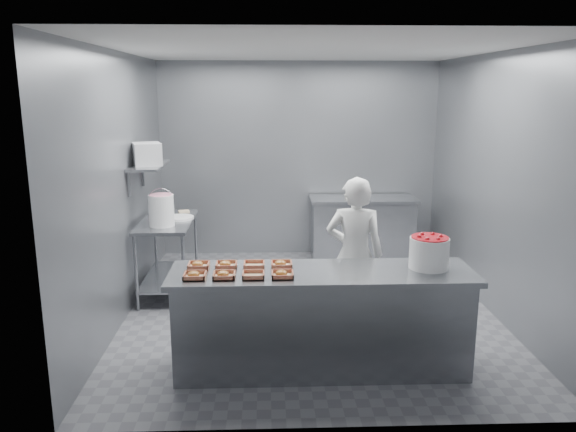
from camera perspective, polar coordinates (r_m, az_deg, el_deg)
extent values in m
plane|color=#4C4C51|center=(6.38, 2.18, -9.44)|extent=(4.50, 4.50, 0.00)
plane|color=white|center=(5.92, 2.42, 16.53)|extent=(4.50, 4.50, 0.00)
cube|color=slate|center=(8.21, 1.09, 5.72)|extent=(4.00, 0.04, 2.80)
cube|color=slate|center=(6.17, -16.59, 2.81)|extent=(0.04, 4.50, 2.80)
cube|color=slate|center=(6.46, 20.30, 2.98)|extent=(0.04, 4.50, 2.80)
cube|color=slate|center=(4.81, 3.47, -5.88)|extent=(2.60, 0.70, 0.05)
cube|color=slate|center=(4.98, 3.40, -10.79)|extent=(2.50, 0.64, 0.85)
cube|color=slate|center=(6.77, -12.21, -0.58)|extent=(0.60, 1.20, 0.04)
cube|color=slate|center=(6.96, -11.95, -6.04)|extent=(0.56, 1.15, 0.03)
cylinder|color=slate|center=(6.41, -15.18, -5.59)|extent=(0.04, 0.04, 0.88)
cylinder|color=slate|center=(6.32, -10.55, -5.63)|extent=(0.04, 0.04, 0.88)
cylinder|color=slate|center=(7.46, -13.29, -2.89)|extent=(0.04, 0.04, 0.88)
cylinder|color=slate|center=(7.38, -9.32, -2.89)|extent=(0.04, 0.04, 0.88)
cube|color=slate|center=(8.05, 7.62, 1.68)|extent=(1.50, 0.60, 0.05)
cube|color=slate|center=(8.15, 7.53, -1.42)|extent=(1.44, 0.55, 0.85)
cube|color=slate|center=(6.68, -13.92, 5.00)|extent=(0.35, 0.90, 0.03)
cube|color=tan|center=(4.69, -9.45, -5.98)|extent=(0.18, 0.18, 0.04)
cube|color=white|center=(4.70, -8.87, -6.04)|extent=(0.10, 0.06, 0.00)
ellipsoid|color=#CB8832|center=(4.68, -9.57, -5.86)|extent=(0.10, 0.10, 0.05)
cube|color=tan|center=(4.66, -6.50, -5.99)|extent=(0.18, 0.18, 0.04)
cube|color=white|center=(4.68, -5.93, -6.04)|extent=(0.10, 0.06, 0.00)
ellipsoid|color=#CB8832|center=(4.66, -6.63, -5.87)|extent=(0.10, 0.10, 0.05)
cube|color=tan|center=(4.65, -3.54, -5.98)|extent=(0.18, 0.18, 0.04)
cube|color=white|center=(4.67, -2.98, -6.03)|extent=(0.10, 0.06, 0.00)
cube|color=tan|center=(4.65, -0.56, -5.95)|extent=(0.18, 0.18, 0.04)
cube|color=white|center=(4.67, -0.01, -6.00)|extent=(0.10, 0.06, 0.00)
ellipsoid|color=#CB8832|center=(4.65, -0.69, -5.84)|extent=(0.10, 0.10, 0.05)
cube|color=tan|center=(4.94, -9.06, -4.97)|extent=(0.18, 0.18, 0.04)
cube|color=white|center=(4.95, -8.51, -5.02)|extent=(0.10, 0.06, 0.00)
ellipsoid|color=#CB8832|center=(4.94, -9.18, -4.85)|extent=(0.10, 0.10, 0.05)
cube|color=tan|center=(4.92, -6.27, -4.97)|extent=(0.18, 0.18, 0.04)
cube|color=white|center=(4.93, -5.73, -5.02)|extent=(0.10, 0.06, 0.00)
ellipsoid|color=#CB8832|center=(4.92, -6.39, -4.85)|extent=(0.10, 0.10, 0.05)
cube|color=tan|center=(4.91, -3.46, -4.95)|extent=(0.18, 0.18, 0.04)
cube|color=white|center=(4.92, -2.93, -5.01)|extent=(0.10, 0.06, 0.00)
cube|color=tan|center=(4.91, -0.65, -4.93)|extent=(0.18, 0.18, 0.04)
cube|color=white|center=(4.93, -0.13, -4.98)|extent=(0.10, 0.06, 0.00)
ellipsoid|color=#CB8832|center=(4.90, -0.77, -4.82)|extent=(0.10, 0.10, 0.05)
imported|color=silver|center=(5.68, 6.78, -3.91)|extent=(0.64, 0.48, 1.58)
cylinder|color=silver|center=(4.98, 14.14, -3.67)|extent=(0.34, 0.34, 0.27)
cylinder|color=red|center=(4.95, 14.21, -2.28)|extent=(0.32, 0.32, 0.04)
cylinder|color=silver|center=(6.46, -12.73, 0.56)|extent=(0.28, 0.28, 0.36)
cylinder|color=#D26992|center=(6.43, -12.81, 2.06)|extent=(0.26, 0.26, 0.02)
torus|color=slate|center=(6.44, -12.78, 1.49)|extent=(0.30, 0.01, 0.30)
cylinder|color=silver|center=(6.81, -10.96, -0.17)|extent=(0.45, 0.45, 0.03)
cube|color=#CCB28C|center=(7.17, -10.52, 0.47)|extent=(0.16, 0.14, 0.02)
cube|color=gray|center=(6.58, -14.13, 6.12)|extent=(0.39, 0.41, 0.25)
cube|color=silver|center=(8.03, 6.93, 1.98)|extent=(0.30, 0.23, 0.04)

